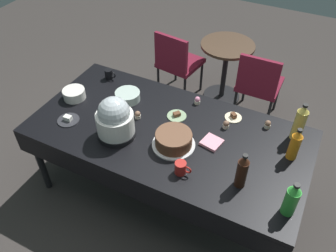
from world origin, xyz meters
The scene contains 23 objects.
ground centered at (0.00, 0.00, 0.00)m, with size 9.00×9.00×0.00m, color #383330.
potluck_table centered at (0.00, 0.00, 0.69)m, with size 2.20×1.10×0.75m.
frosted_layer_cake centered at (0.11, -0.12, 0.81)m, with size 0.33×0.33×0.12m.
slow_cooker centered at (-0.33, -0.22, 0.91)m, with size 0.30×0.30×0.35m.
glass_salad_bowl centered at (-0.49, 0.20, 0.79)m, with size 0.22×0.22×0.08m, color #B2C6BC.
ceramic_snack_bowl centered at (-0.92, 0.01, 0.79)m, with size 0.19×0.19×0.09m, color silver.
dessert_plate_charcoal centered at (-0.78, -0.26, 0.76)m, with size 0.18×0.18×0.05m.
dessert_plate_sage centered at (-0.01, 0.19, 0.76)m, with size 0.16×0.16×0.04m.
dessert_plate_cream centered at (0.41, 0.38, 0.76)m, with size 0.14×0.14×0.05m.
cupcake_berry centered at (-0.29, 0.03, 0.78)m, with size 0.05×0.05×0.07m.
cupcake_lemon centered at (0.69, 0.39, 0.78)m, with size 0.05×0.05×0.07m.
cupcake_rose centered at (0.39, 0.24, 0.78)m, with size 0.05×0.05×0.07m.
cupcake_vanilla centered at (0.07, 0.42, 0.78)m, with size 0.05×0.05×0.07m.
soda_bottle_ginger_ale centered at (0.91, 0.37, 0.90)m, with size 0.08×0.08×0.33m.
soda_bottle_lime_soda centered at (1.00, -0.33, 0.87)m, with size 0.09×0.09×0.27m.
soda_bottle_cola centered at (0.67, -0.26, 0.88)m, with size 0.08×0.08×0.29m.
soda_bottle_orange_juice centered at (0.93, 0.15, 0.88)m, with size 0.08×0.08×0.27m.
coffee_mug_red centered at (0.27, -0.34, 0.80)m, with size 0.12×0.08×0.10m.
coffee_mug_black centered at (-0.82, 0.40, 0.80)m, with size 0.11×0.07×0.09m.
paper_napkin_stack centered at (0.36, 0.02, 0.76)m, with size 0.14×0.14×0.02m, color pink.
maroon_chair_left centered at (-0.56, 1.34, 0.49)m, with size 0.50×0.50×0.85m.
maroon_chair_right centered at (0.40, 1.34, 0.49)m, with size 0.44×0.44×0.85m.
round_cafe_table centered at (-0.05, 1.57, 0.50)m, with size 0.60×0.60×0.72m.
Camera 1 is at (0.90, -1.78, 2.62)m, focal length 37.00 mm.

